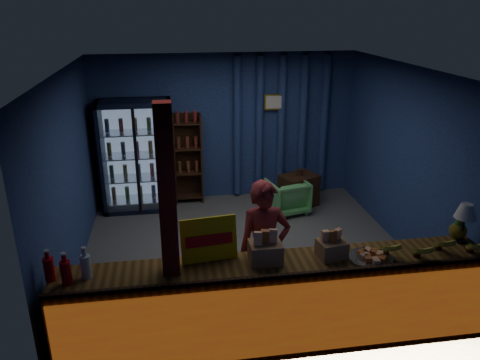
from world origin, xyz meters
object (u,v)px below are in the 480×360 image
object	(u,v)px
shopkeeper	(264,250)
green_chair	(287,196)
table_lamp	(466,213)
pastry_tray	(371,257)

from	to	relation	value
shopkeeper	green_chair	distance (m)	2.86
table_lamp	pastry_tray	bearing A→B (deg)	-170.23
green_chair	table_lamp	bearing A→B (deg)	97.78
table_lamp	shopkeeper	bearing A→B (deg)	168.26
green_chair	pastry_tray	xyz separation A→B (m)	(0.01, -3.27, 0.68)
shopkeeper	table_lamp	xyz separation A→B (m)	(2.07, -0.43, 0.50)
pastry_tray	table_lamp	bearing A→B (deg)	9.77
shopkeeper	green_chair	bearing A→B (deg)	68.55
shopkeeper	green_chair	world-z (taller)	shopkeeper
green_chair	pastry_tray	bearing A→B (deg)	77.95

